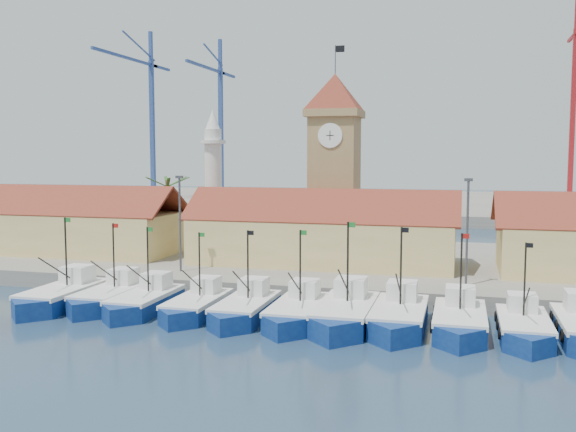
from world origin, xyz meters
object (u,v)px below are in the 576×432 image
(boat_0, at_px, (61,298))
(boat_5, at_px, (297,314))
(clock_tower, at_px, (335,160))
(minaret, at_px, (213,178))

(boat_0, relative_size, boat_5, 1.06)
(boat_0, bearing_deg, boat_5, -0.01)
(boat_0, xyz_separation_m, boat_5, (20.02, -0.00, -0.05))
(clock_tower, distance_m, minaret, 15.30)
(boat_5, relative_size, clock_tower, 0.42)
(boat_0, distance_m, boat_5, 20.02)
(boat_5, height_order, minaret, minaret)
(boat_0, relative_size, clock_tower, 0.45)
(boat_0, distance_m, clock_tower, 32.16)
(clock_tower, height_order, minaret, clock_tower)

